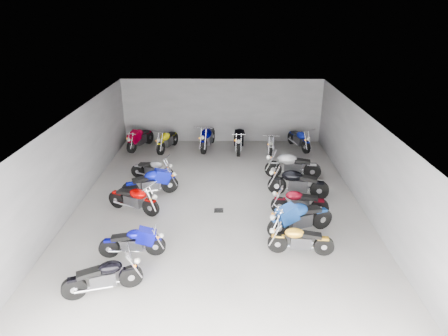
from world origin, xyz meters
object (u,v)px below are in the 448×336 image
Objects in this scene: motorcycle_left_a at (103,276)px; motorcycle_right_e at (297,183)px; motorcycle_back_c at (208,137)px; motorcycle_left_f at (153,169)px; motorcycle_right_f at (292,166)px; motorcycle_back_e at (271,143)px; motorcycle_back_f at (299,139)px; motorcycle_right_d at (299,202)px; motorcycle_back_b at (167,140)px; motorcycle_right_b at (300,240)px; motorcycle_left_b at (133,242)px; drain_grate at (219,210)px; motorcycle_back_d at (240,139)px; motorcycle_left_d at (134,199)px; motorcycle_right_c at (300,218)px; motorcycle_back_a at (140,138)px; motorcycle_left_e at (151,183)px.

motorcycle_right_e is at bearing 113.60° from motorcycle_left_a.
motorcycle_left_f is at bearing 72.46° from motorcycle_back_c.
motorcycle_right_f reaches higher than motorcycle_back_e.
motorcycle_right_e reaches higher than motorcycle_back_f.
motorcycle_back_b is (-5.34, 6.32, 0.04)m from motorcycle_right_d.
motorcycle_right_b is at bearing -173.24° from motorcycle_right_e.
motorcycle_back_b reaches higher than motorcycle_left_f.
motorcycle_left_b is 0.91× the size of motorcycle_back_b.
motorcycle_left_a is 10.34m from motorcycle_back_b.
drain_grate is at bearing 40.21° from motorcycle_back_f.
motorcycle_back_b is 1.07× the size of motorcycle_back_e.
motorcycle_back_d is at bearing 22.80° from motorcycle_right_d.
motorcycle_back_f is at bearing -5.89° from motorcycle_right_f.
motorcycle_right_d reaches higher than drain_grate.
motorcycle_back_c is at bearing 166.19° from motorcycle_left_f.
motorcycle_right_e is 0.94× the size of motorcycle_back_c.
motorcycle_right_e is (2.86, 1.15, 0.53)m from drain_grate.
motorcycle_left_d is at bearing 95.38° from motorcycle_right_d.
drain_grate is at bearing 86.27° from motorcycle_back_d.
motorcycle_back_e reaches higher than motorcycle_left_b.
motorcycle_right_c is 1.04× the size of motorcycle_back_a.
motorcycle_back_c is (2.20, 6.48, 0.08)m from motorcycle_left_d.
drain_grate is 0.17× the size of motorcycle_right_b.
motorcycle_back_b is 4.99m from motorcycle_back_e.
motorcycle_back_a reaches higher than motorcycle_back_f.
motorcycle_back_a is at bearing 0.71° from motorcycle_back_e.
motorcycle_back_a is (-6.88, 5.20, -0.02)m from motorcycle_right_e.
motorcycle_back_b is at bearing 2.31° from motorcycle_back_e.
motorcycle_back_a is at bearing 1.18° from motorcycle_back_d.
motorcycle_left_d is at bearing 116.94° from motorcycle_right_e.
motorcycle_right_c is 0.89× the size of motorcycle_back_d.
motorcycle_right_e reaches higher than motorcycle_right_d.
motorcycle_right_d is 0.88× the size of motorcycle_right_e.
motorcycle_right_c is 1.10× the size of motorcycle_right_d.
motorcycle_back_b is at bearing 176.66° from motorcycle_left_b.
motorcycle_left_a is 11.27m from motorcycle_back_e.
motorcycle_left_a is 0.93× the size of motorcycle_left_e.
motorcycle_left_f is 0.85× the size of motorcycle_right_c.
motorcycle_left_e reaches higher than motorcycle_back_b.
motorcycle_left_f is at bearing 130.81° from motorcycle_back_a.
motorcycle_left_f is 6.01m from motorcycle_back_e.
drain_grate is at bearing 91.87° from motorcycle_right_d.
motorcycle_back_a is 4.88m from motorcycle_back_d.
drain_grate is 0.16× the size of motorcycle_right_d.
motorcycle_left_b reaches higher than motorcycle_left_f.
motorcycle_left_a reaches higher than motorcycle_right_b.
motorcycle_back_f is (1.26, 7.80, -0.04)m from motorcycle_right_c.
motorcycle_back_e is at bearing 137.10° from motorcycle_left_f.
motorcycle_back_c is (1.66, 9.05, 0.12)m from motorcycle_left_b.
motorcycle_left_e is 4.95m from motorcycle_back_b.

